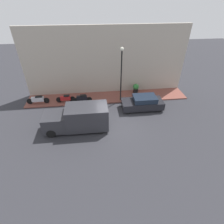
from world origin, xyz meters
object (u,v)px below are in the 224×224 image
object	(u,v)px
delivery_van	(77,118)
streetlamp	(121,68)
potted_plant	(136,88)
scooter_silver	(38,99)
motorcycle_red	(66,98)
motorcycle_black	(82,98)
parked_car	(143,103)

from	to	relation	value
delivery_van	streetlamp	xyz separation A→B (m)	(3.94, -4.05, 2.43)
potted_plant	scooter_silver	bearing A→B (deg)	96.74
delivery_van	motorcycle_red	bearing A→B (deg)	18.77
delivery_van	motorcycle_black	distance (m)	3.94
motorcycle_red	scooter_silver	xyz separation A→B (m)	(0.01, 2.66, 0.04)
motorcycle_red	scooter_silver	size ratio (longest dim) A/B	0.87
motorcycle_red	streetlamp	distance (m)	6.21
scooter_silver	potted_plant	xyz separation A→B (m)	(1.18, -10.01, 0.09)
scooter_silver	potted_plant	size ratio (longest dim) A/B	2.17
delivery_van	scooter_silver	size ratio (longest dim) A/B	2.32
motorcycle_red	parked_car	bearing A→B (deg)	-104.40
delivery_van	motorcycle_black	size ratio (longest dim) A/B	2.59
motorcycle_red	motorcycle_black	distance (m)	1.64
delivery_van	streetlamp	bearing A→B (deg)	-45.74
motorcycle_red	streetlamp	size ratio (longest dim) A/B	0.36
delivery_van	potted_plant	xyz separation A→B (m)	(5.36, -5.94, -0.39)
parked_car	potted_plant	bearing A→B (deg)	-0.91
motorcycle_black	potted_plant	size ratio (longest dim) A/B	1.94
streetlamp	scooter_silver	bearing A→B (deg)	88.38
parked_car	scooter_silver	size ratio (longest dim) A/B	1.78
scooter_silver	potted_plant	distance (m)	10.08
motorcycle_red	potted_plant	xyz separation A→B (m)	(1.19, -7.35, 0.12)
streetlamp	potted_plant	size ratio (longest dim) A/B	5.27
motorcycle_black	scooter_silver	bearing A→B (deg)	86.42
motorcycle_black	potted_plant	distance (m)	5.91
motorcycle_red	scooter_silver	bearing A→B (deg)	89.85
motorcycle_black	parked_car	bearing A→B (deg)	-105.87
motorcycle_red	potted_plant	size ratio (longest dim) A/B	1.88
potted_plant	motorcycle_black	bearing A→B (deg)	104.20
parked_car	delivery_van	distance (m)	6.33
delivery_van	motorcycle_black	xyz separation A→B (m)	(3.91, -0.21, -0.49)
motorcycle_red	motorcycle_black	world-z (taller)	motorcycle_black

